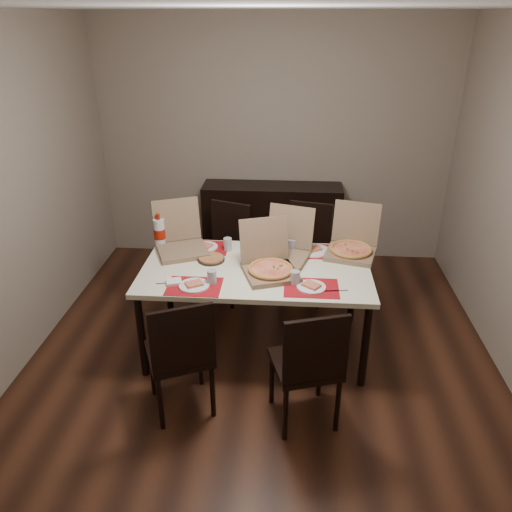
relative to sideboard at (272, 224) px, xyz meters
name	(u,v)px	position (x,y,z in m)	size (l,w,h in m)	color
ground	(262,356)	(0.00, -1.78, -0.46)	(3.80, 4.00, 0.02)	#3F2013
room_walls	(266,135)	(0.00, -1.35, 1.28)	(3.84, 4.02, 2.62)	gray
sideboard	(272,224)	(0.00, 0.00, 0.00)	(1.50, 0.40, 0.90)	black
dining_table	(256,275)	(-0.06, -1.64, 0.23)	(1.80, 1.00, 0.75)	#EEE9C8
chair_near_left	(181,353)	(-0.50, -2.46, 0.06)	(0.55, 0.55, 0.93)	black
chair_near_right	(309,363)	(0.35, -2.51, 0.06)	(0.52, 0.52, 0.93)	black
chair_far_left	(226,247)	(-0.41, -0.75, 0.06)	(0.54, 0.54, 0.93)	black
chair_far_right	(307,247)	(0.38, -0.70, 0.06)	(0.51, 0.51, 0.93)	black
setting_near_left	(197,283)	(-0.47, -1.96, 0.32)	(0.49, 0.30, 0.11)	#A90B15
setting_near_right	(306,284)	(0.34, -1.93, 0.32)	(0.47, 0.30, 0.11)	#A90B15
setting_far_left	(209,246)	(-0.49, -1.31, 0.32)	(0.49, 0.30, 0.11)	#A90B15
setting_far_right	(308,249)	(0.36, -1.31, 0.32)	(0.48, 0.30, 0.11)	#A90B15
napkin_loose	(259,266)	(-0.04, -1.63, 0.31)	(0.12, 0.11, 0.02)	white
pizza_box_center	(269,266)	(0.05, -1.73, 0.36)	(0.51, 0.53, 0.39)	brown
pizza_box_right	(352,247)	(0.72, -1.32, 0.36)	(0.49, 0.52, 0.39)	brown
pizza_box_left	(181,243)	(-0.71, -1.37, 0.36)	(0.54, 0.56, 0.40)	brown
pizza_box_extra	(285,250)	(0.17, -1.44, 0.36)	(0.49, 0.52, 0.39)	brown
faina_plate	(211,259)	(-0.43, -1.54, 0.31)	(0.22, 0.22, 0.03)	black
dip_bowl	(266,256)	(0.01, -1.46, 0.31)	(0.12, 0.12, 0.03)	white
soda_bottle	(160,233)	(-0.91, -1.30, 0.43)	(0.10, 0.10, 0.30)	silver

